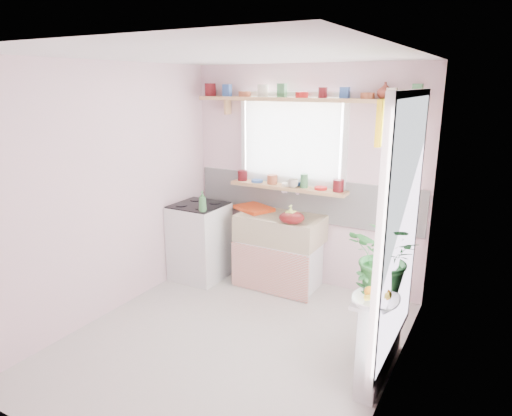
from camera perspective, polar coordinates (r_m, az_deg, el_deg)
The scene contains 19 objects.
room at distance 4.31m, azimuth 10.27°, elevation 2.78°, with size 3.20×3.20×3.20m.
sink_unit at distance 5.26m, azimuth 2.97°, elevation -5.34°, with size 0.95×0.65×1.11m.
cooker at distance 5.52m, azimuth -7.05°, elevation -4.11°, with size 0.58×0.58×0.93m.
radiator_ledge at distance 3.90m, azimuth 15.40°, elevation -14.32°, with size 0.22×0.95×0.78m.
windowsill at distance 5.22m, azimuth 3.99°, elevation 2.59°, with size 1.40×0.22×0.04m, color tan.
pine_shelf at distance 5.02m, azimuth 5.74°, elevation 13.34°, with size 2.52×0.24×0.04m, color tan.
shelf_crockery at distance 5.02m, azimuth 5.76°, elevation 14.20°, with size 2.47×0.11×0.12m.
sill_crockery at distance 5.21m, azimuth 3.83°, elevation 3.42°, with size 1.35×0.11×0.12m.
dish_tray at distance 5.35m, azimuth -0.25°, elevation -0.03°, with size 0.42×0.31×0.04m, color red.
colander at distance 4.85m, azimuth 4.48°, elevation -1.20°, with size 0.27×0.27×0.12m, color #611011.
jade_plant at distance 3.47m, azimuth 16.05°, elevation -5.92°, with size 0.53×0.46×0.59m, color #2B6D2F.
fruit_bowl at distance 3.35m, azimuth 14.73°, elevation -11.33°, with size 0.33×0.33×0.08m, color white.
herb_pot at distance 3.44m, azimuth 13.31°, elevation -9.19°, with size 0.12×0.08×0.22m, color #265F2A.
soap_bottle_sink at distance 4.85m, azimuth 4.35°, elevation -0.78°, with size 0.09×0.09×0.19m, color #DDF06B.
sill_cup at distance 5.12m, azimuth 4.64°, elevation 3.08°, with size 0.12×0.12×0.09m, color beige.
sill_bowl at distance 5.23m, azimuth 5.06°, elevation 3.12°, with size 0.17×0.17×0.05m, color #2F4C9A.
shelf_vase at distance 4.80m, azimuth 15.83°, elevation 13.96°, with size 0.15×0.15×0.16m, color #A54232.
cooker_bottle at distance 5.06m, azimuth -6.71°, elevation 0.83°, with size 0.09×0.09×0.23m, color #3D7B44.
fruit at distance 3.33m, azimuth 14.93°, elevation -10.35°, with size 0.20×0.14×0.10m.
Camera 1 is at (2.01, -3.13, 2.30)m, focal length 32.00 mm.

